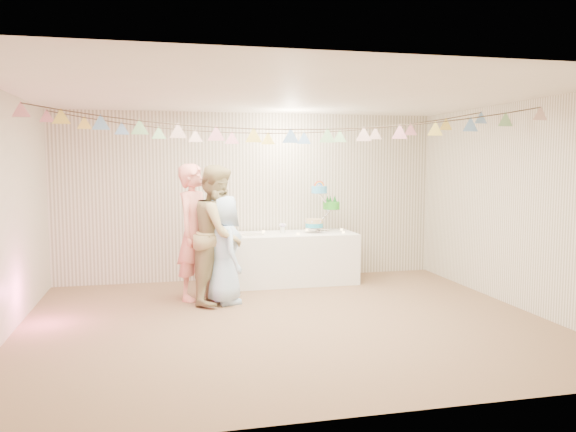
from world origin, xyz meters
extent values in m
plane|color=brown|center=(0.00, 0.00, 0.00)|extent=(6.00, 6.00, 0.00)
plane|color=silver|center=(0.00, 0.00, 2.60)|extent=(6.00, 6.00, 0.00)
plane|color=silver|center=(0.00, 2.50, 1.30)|extent=(6.00, 6.00, 0.00)
plane|color=silver|center=(0.00, -2.50, 1.30)|extent=(6.00, 6.00, 0.00)
plane|color=silver|center=(-3.00, 0.00, 1.30)|extent=(5.00, 5.00, 0.00)
plane|color=silver|center=(3.00, 0.00, 1.30)|extent=(5.00, 5.00, 0.00)
cube|color=white|center=(0.49, 2.03, 0.38)|extent=(2.03, 0.81, 0.76)
cylinder|color=white|center=(-0.07, 1.98, 0.76)|extent=(0.33, 0.33, 0.02)
imported|color=#F78D81|center=(-0.96, 1.33, 0.91)|extent=(0.73, 0.79, 1.82)
imported|color=tan|center=(-0.66, 1.09, 0.90)|extent=(0.99, 1.08, 1.81)
imported|color=#B4D6FF|center=(-0.61, 1.01, 0.71)|extent=(0.59, 0.77, 1.42)
cylinder|color=#FFD88C|center=(-0.31, 1.88, 0.78)|extent=(0.04, 0.04, 0.03)
cylinder|color=#FFD88C|center=(0.14, 2.21, 0.78)|extent=(0.04, 0.04, 0.03)
cylinder|color=#FFD88C|center=(0.59, 1.81, 0.78)|extent=(0.04, 0.04, 0.03)
cylinder|color=#FFD88C|center=(0.84, 2.25, 0.78)|extent=(0.04, 0.04, 0.03)
cylinder|color=#FFD88C|center=(1.31, 1.85, 0.78)|extent=(0.04, 0.04, 0.03)
cylinder|color=#FFD88C|center=(1.39, 2.18, 0.78)|extent=(0.04, 0.04, 0.03)
camera|label=1|loc=(-1.41, -6.20, 1.86)|focal=35.00mm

